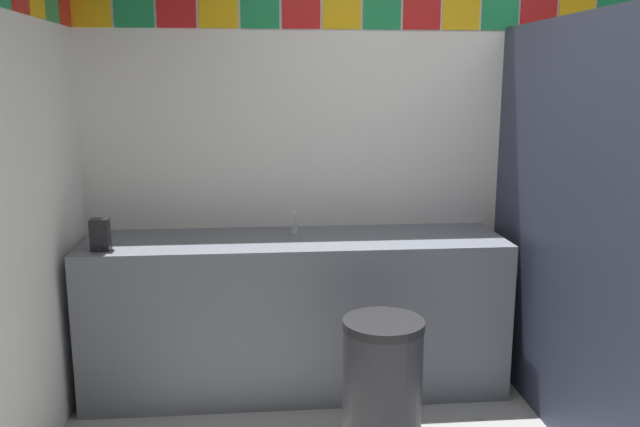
# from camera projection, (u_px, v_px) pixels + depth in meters

# --- Properties ---
(wall_back) EXTENTS (4.23, 0.09, 2.52)m
(wall_back) POSITION_uv_depth(u_px,v_px,m) (453.00, 152.00, 3.82)
(wall_back) COLOR white
(wall_back) RESTS_ON ground_plane
(vanity_counter) EXTENTS (2.23, 0.58, 0.85)m
(vanity_counter) POSITION_uv_depth(u_px,v_px,m) (296.00, 312.00, 3.58)
(vanity_counter) COLOR slate
(vanity_counter) RESTS_ON ground_plane
(faucet_center) EXTENTS (0.04, 0.10, 0.14)m
(faucet_center) POSITION_uv_depth(u_px,v_px,m) (294.00, 225.00, 3.57)
(faucet_center) COLOR silver
(faucet_center) RESTS_ON vanity_counter
(soap_dispenser) EXTENTS (0.09, 0.09, 0.16)m
(soap_dispenser) POSITION_uv_depth(u_px,v_px,m) (100.00, 235.00, 3.23)
(soap_dispenser) COLOR black
(soap_dispenser) RESTS_ON vanity_counter
(stall_divider) EXTENTS (0.92, 1.59, 1.96)m
(stall_divider) POSITION_uv_depth(u_px,v_px,m) (621.00, 243.00, 2.84)
(stall_divider) COLOR #33384C
(stall_divider) RESTS_ON ground_plane
(toilet) EXTENTS (0.39, 0.49, 0.74)m
(toilet) POSITION_uv_depth(u_px,v_px,m) (605.00, 329.00, 3.67)
(toilet) COLOR white
(toilet) RESTS_ON ground_plane
(trash_bin) EXTENTS (0.36, 0.36, 0.64)m
(trash_bin) POSITION_uv_depth(u_px,v_px,m) (382.00, 388.00, 2.92)
(trash_bin) COLOR #333338
(trash_bin) RESTS_ON ground_plane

